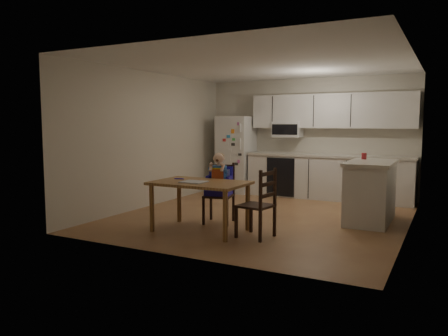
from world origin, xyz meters
name	(u,v)px	position (x,y,z in m)	size (l,w,h in m)	color
room	(274,141)	(0.00, 0.48, 1.25)	(4.52, 5.01, 2.51)	brown
refrigerator	(236,154)	(-1.55, 2.15, 0.85)	(0.72, 0.70, 1.70)	silver
kitchen_run	(328,156)	(0.50, 2.24, 0.88)	(3.37, 0.62, 2.15)	silver
kitchen_island	(371,191)	(1.66, 0.40, 0.48)	(0.68, 1.30, 0.96)	silver
red_cup	(364,156)	(1.48, 0.76, 1.01)	(0.08, 0.08, 0.10)	#B4262C
dining_table	(200,188)	(-0.42, -1.34, 0.62)	(1.34, 0.86, 0.72)	brown
napkin	(194,182)	(-0.47, -1.44, 0.72)	(0.34, 0.29, 0.01)	#B4B4B9
toddler_spoon	(178,179)	(-0.85, -1.25, 0.73)	(0.02, 0.02, 0.12)	#281DC7
chair_booster	(220,180)	(-0.43, -0.73, 0.66)	(0.49, 0.49, 1.10)	black
chair_side	(262,199)	(0.52, -1.30, 0.54)	(0.48, 0.48, 0.95)	black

